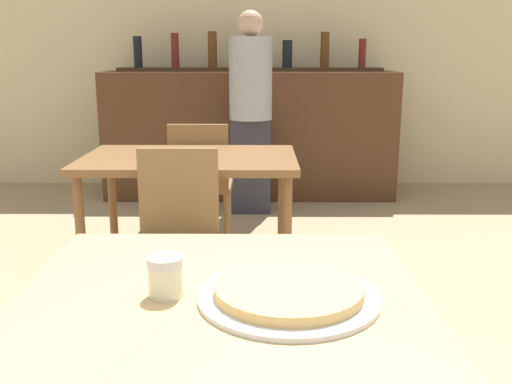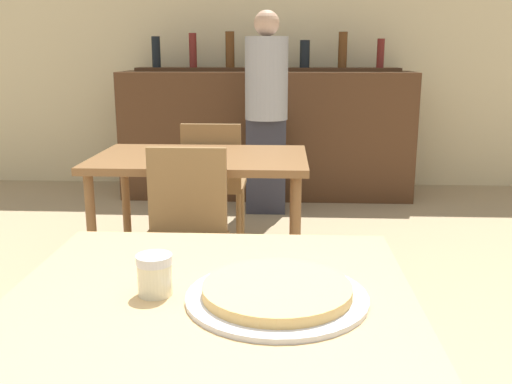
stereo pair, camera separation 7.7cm
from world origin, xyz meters
name	(u,v)px [view 2 (the right image)]	position (x,y,z in m)	size (l,w,h in m)	color
wall_back	(268,41)	(0.00, 4.47, 1.40)	(8.00, 0.05, 2.80)	beige
dining_table_near	(212,329)	(0.00, 0.00, 0.67)	(0.92, 0.86, 0.76)	tan
dining_table_far	(201,170)	(-0.30, 1.89, 0.66)	(1.17, 0.77, 0.74)	brown
bar_counter	(266,135)	(0.00, 3.97, 0.56)	(2.60, 0.56, 1.13)	#4C2D19
bar_back_shelf	(266,62)	(-0.01, 4.11, 1.21)	(2.39, 0.24, 0.35)	#4C2D19
chair_far_side_front	(185,227)	(-0.30, 1.34, 0.50)	(0.40, 0.40, 0.86)	olive
chair_far_side_back	(214,177)	(-0.30, 2.45, 0.50)	(0.40, 0.40, 0.86)	olive
pizza_tray	(277,293)	(0.15, -0.04, 0.78)	(0.40, 0.40, 0.04)	silver
cheese_shaker	(155,275)	(-0.12, -0.02, 0.81)	(0.08, 0.08, 0.09)	beige
person_standing	(266,107)	(0.02, 3.39, 0.87)	(0.34, 0.34, 1.61)	#2D2D38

